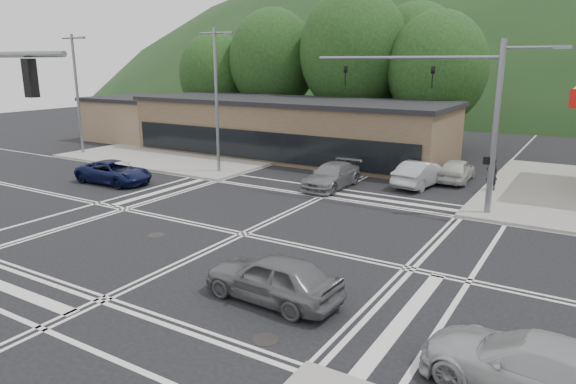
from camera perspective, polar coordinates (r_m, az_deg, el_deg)
The scene contains 20 objects.
ground at distance 21.65m, azimuth -5.04°, elevation -4.68°, with size 120.00×120.00×0.00m, color black.
sidewalk_nw at distance 42.16m, azimuth -9.46°, elevation 4.63°, with size 16.00×16.00×0.15m, color gray.
commercial_row at distance 39.40m, azimuth 0.16°, elevation 6.98°, with size 24.00×8.00×4.00m, color brown.
commercial_nw at distance 49.57m, azimuth -16.02°, elevation 7.71°, with size 8.00×7.00×3.60m, color #846B4F.
hill_north at distance 107.36m, azimuth 25.08°, elevation 9.23°, with size 252.00×126.00×140.00m, color #1C3618.
tree_n_a at distance 48.19m, azimuth -1.68°, elevation 14.44°, with size 8.00×8.00×11.75m.
tree_n_b at distance 44.36m, azimuth 7.33°, elevation 15.19°, with size 9.00×9.00×12.98m.
tree_n_c at distance 41.97m, azimuth 16.25°, elevation 13.03°, with size 7.60×7.60×10.87m.
tree_n_d at distance 50.94m, azimuth -8.12°, elevation 12.84°, with size 6.80×6.80×9.76m.
tree_n_e at distance 46.66m, azimuth 14.01°, elevation 14.04°, with size 8.40×8.40×11.98m.
streetlight_nw at distance 32.83m, azimuth -7.88°, elevation 10.73°, with size 2.50×0.25×9.00m.
streetlight_w at distance 42.64m, azimuth -22.38°, elevation 10.60°, with size 2.50×0.25×9.00m.
signal_mast_ne at distance 25.27m, azimuth 19.43°, elevation 9.08°, with size 11.65×0.30×8.00m.
car_blue_west at distance 32.06m, azimuth -18.76°, elevation 2.10°, with size 2.22×4.81×1.34m, color #0D1339.
car_grey_center at distance 15.58m, azimuth -1.70°, elevation -9.49°, with size 1.75×4.34×1.48m, color #5D5F62.
car_silver_east at distance 12.63m, azimuth 25.79°, elevation -17.23°, with size 1.99×4.90×1.42m, color #A5A8AC.
car_queue_a at distance 30.60m, azimuth 14.60°, elevation 2.00°, with size 1.58×4.52×1.49m, color #9D9FA4.
car_queue_b at distance 32.40m, azimuth 18.22°, elevation 2.33°, with size 1.66×4.12×1.40m, color silver.
car_northbound at distance 29.38m, azimuth 4.89°, elevation 1.81°, with size 1.94×4.78×1.39m, color slate.
pedestrian at distance 30.21m, azimuth 21.71°, elevation 1.87°, with size 0.65×0.43×1.79m, color black.
Camera 1 is at (12.23, -16.43, 7.02)m, focal length 32.00 mm.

